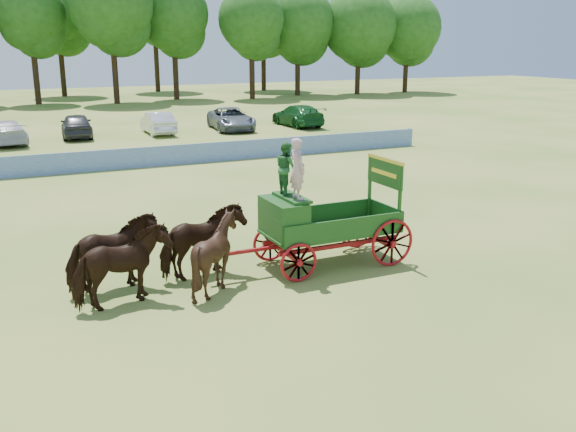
% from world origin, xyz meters
% --- Properties ---
extents(ground, '(160.00, 160.00, 0.00)m').
position_xyz_m(ground, '(0.00, 0.00, 0.00)').
color(ground, '#A79C4B').
rests_on(ground, ground).
extents(horse_lead_left, '(2.55, 1.61, 2.00)m').
position_xyz_m(horse_lead_left, '(-9.37, 0.34, 1.00)').
color(horse_lead_left, black).
rests_on(horse_lead_left, ground).
extents(horse_lead_right, '(2.56, 1.65, 2.00)m').
position_xyz_m(horse_lead_right, '(-9.37, 1.44, 1.00)').
color(horse_lead_right, black).
rests_on(horse_lead_right, ground).
extents(horse_wheel_left, '(1.86, 1.67, 2.00)m').
position_xyz_m(horse_wheel_left, '(-6.97, 0.34, 1.00)').
color(horse_wheel_left, black).
rests_on(horse_wheel_left, ground).
extents(horse_wheel_right, '(2.55, 1.62, 2.00)m').
position_xyz_m(horse_wheel_right, '(-6.97, 1.44, 1.00)').
color(horse_wheel_right, black).
rests_on(horse_wheel_right, ground).
extents(farm_dray, '(6.00, 2.00, 3.82)m').
position_xyz_m(farm_dray, '(-4.01, 0.90, 1.63)').
color(farm_dray, '#A81019').
rests_on(farm_dray, ground).
extents(sponsor_banner, '(26.00, 0.08, 1.05)m').
position_xyz_m(sponsor_banner, '(-1.00, 18.00, 0.53)').
color(sponsor_banner, '#1E47A7').
rests_on(sponsor_banner, ground).
extents(parked_cars, '(37.90, 6.80, 1.65)m').
position_xyz_m(parked_cars, '(-6.95, 30.02, 0.80)').
color(parked_cars, silver).
rests_on(parked_cars, ground).
extents(treeline, '(89.27, 23.34, 15.15)m').
position_xyz_m(treeline, '(-5.79, 59.89, 9.21)').
color(treeline, '#382314').
rests_on(treeline, ground).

